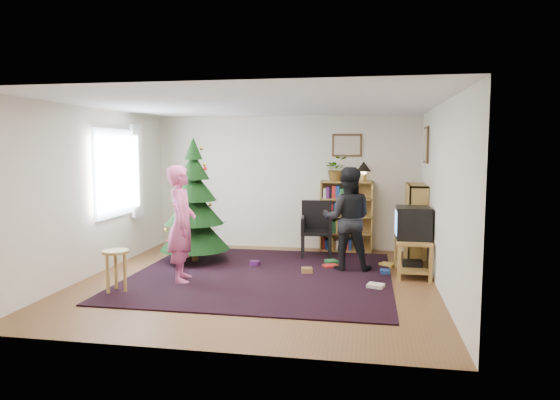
% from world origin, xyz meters
% --- Properties ---
extents(floor, '(5.00, 5.00, 0.00)m').
position_xyz_m(floor, '(0.00, 0.00, 0.00)').
color(floor, brown).
rests_on(floor, ground).
extents(ceiling, '(5.00, 5.00, 0.00)m').
position_xyz_m(ceiling, '(0.00, 0.00, 2.50)').
color(ceiling, white).
rests_on(ceiling, wall_back).
extents(wall_back, '(5.00, 0.02, 2.50)m').
position_xyz_m(wall_back, '(0.00, 2.50, 1.25)').
color(wall_back, silver).
rests_on(wall_back, floor).
extents(wall_front, '(5.00, 0.02, 2.50)m').
position_xyz_m(wall_front, '(0.00, -2.50, 1.25)').
color(wall_front, silver).
rests_on(wall_front, floor).
extents(wall_left, '(0.02, 5.00, 2.50)m').
position_xyz_m(wall_left, '(-2.50, 0.00, 1.25)').
color(wall_left, silver).
rests_on(wall_left, floor).
extents(wall_right, '(0.02, 5.00, 2.50)m').
position_xyz_m(wall_right, '(2.50, 0.00, 1.25)').
color(wall_right, silver).
rests_on(wall_right, floor).
extents(rug, '(3.80, 3.60, 0.02)m').
position_xyz_m(rug, '(0.00, 0.30, 0.01)').
color(rug, black).
rests_on(rug, floor).
extents(window_pane, '(0.04, 1.20, 1.40)m').
position_xyz_m(window_pane, '(-2.47, 0.60, 1.50)').
color(window_pane, silver).
rests_on(window_pane, wall_left).
extents(curtain, '(0.06, 0.35, 1.60)m').
position_xyz_m(curtain, '(-2.43, 1.30, 1.50)').
color(curtain, white).
rests_on(curtain, wall_left).
extents(picture_back, '(0.55, 0.03, 0.42)m').
position_xyz_m(picture_back, '(1.15, 2.48, 1.95)').
color(picture_back, '#4C3319').
rests_on(picture_back, wall_back).
extents(picture_right, '(0.03, 0.50, 0.60)m').
position_xyz_m(picture_right, '(2.48, 1.75, 1.95)').
color(picture_right, '#4C3319').
rests_on(picture_right, wall_right).
extents(christmas_tree, '(1.15, 1.15, 2.08)m').
position_xyz_m(christmas_tree, '(-1.29, 1.00, 0.87)').
color(christmas_tree, '#3F2816').
rests_on(christmas_tree, rug).
extents(bookshelf_back, '(0.95, 0.30, 1.30)m').
position_xyz_m(bookshelf_back, '(1.16, 2.34, 0.66)').
color(bookshelf_back, olive).
rests_on(bookshelf_back, floor).
extents(bookshelf_right, '(0.30, 0.95, 1.30)m').
position_xyz_m(bookshelf_right, '(2.34, 1.73, 0.66)').
color(bookshelf_right, olive).
rests_on(bookshelf_right, floor).
extents(tv_stand, '(0.50, 0.89, 0.55)m').
position_xyz_m(tv_stand, '(2.22, 0.78, 0.32)').
color(tv_stand, olive).
rests_on(tv_stand, floor).
extents(crt_tv, '(0.51, 0.55, 0.48)m').
position_xyz_m(crt_tv, '(2.22, 0.78, 0.79)').
color(crt_tv, black).
rests_on(crt_tv, tv_stand).
extents(armchair, '(0.58, 0.58, 0.97)m').
position_xyz_m(armchair, '(0.67, 1.87, 0.52)').
color(armchair, black).
rests_on(armchair, rug).
extents(stool, '(0.34, 0.34, 0.57)m').
position_xyz_m(stool, '(-1.70, -0.87, 0.44)').
color(stool, olive).
rests_on(stool, floor).
extents(person_standing, '(0.55, 0.69, 1.66)m').
position_xyz_m(person_standing, '(-1.05, -0.17, 0.83)').
color(person_standing, '#CD5289').
rests_on(person_standing, rug).
extents(person_by_chair, '(0.80, 0.63, 1.61)m').
position_xyz_m(person_by_chair, '(1.24, 0.92, 0.81)').
color(person_by_chair, black).
rests_on(person_by_chair, rug).
extents(potted_plant, '(0.48, 0.44, 0.45)m').
position_xyz_m(potted_plant, '(0.96, 2.34, 1.52)').
color(potted_plant, gray).
rests_on(potted_plant, bookshelf_back).
extents(table_lamp, '(0.27, 0.27, 0.36)m').
position_xyz_m(table_lamp, '(1.46, 2.34, 1.54)').
color(table_lamp, '#A57F33').
rests_on(table_lamp, bookshelf_back).
extents(floor_clutter, '(2.32, 1.54, 0.08)m').
position_xyz_m(floor_clutter, '(1.11, 0.78, 0.04)').
color(floor_clutter, '#A51E19').
rests_on(floor_clutter, rug).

